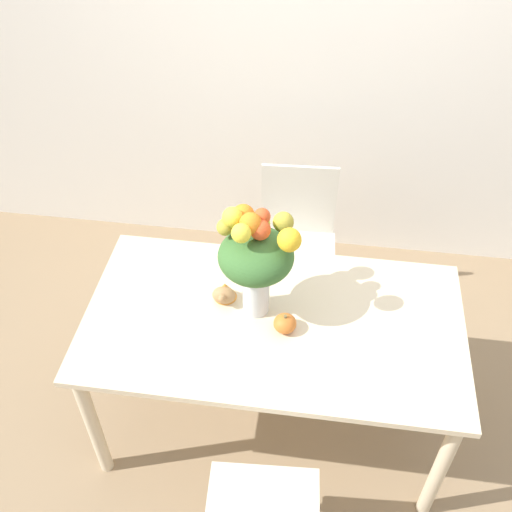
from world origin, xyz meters
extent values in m
plane|color=#8E7556|center=(0.00, 0.00, 0.00)|extent=(12.00, 12.00, 0.00)
cube|color=white|center=(0.00, 1.39, 1.35)|extent=(8.00, 0.06, 2.70)
cube|color=beige|center=(0.00, 0.00, 0.74)|extent=(1.59, 0.85, 0.03)
cylinder|color=beige|center=(-0.73, -0.37, 0.36)|extent=(0.06, 0.06, 0.73)
cylinder|color=beige|center=(0.73, -0.37, 0.36)|extent=(0.06, 0.06, 0.73)
cylinder|color=beige|center=(-0.73, 0.37, 0.36)|extent=(0.06, 0.06, 0.73)
cylinder|color=beige|center=(0.73, 0.37, 0.36)|extent=(0.06, 0.06, 0.73)
cylinder|color=silver|center=(-0.08, 0.05, 0.88)|extent=(0.11, 0.11, 0.25)
cylinder|color=silver|center=(-0.08, 0.05, 0.81)|extent=(0.10, 0.10, 0.10)
cylinder|color=#38662D|center=(-0.06, 0.05, 0.92)|extent=(0.01, 0.01, 0.31)
cylinder|color=#38662D|center=(-0.07, 0.07, 0.92)|extent=(0.01, 0.01, 0.31)
cylinder|color=#38662D|center=(-0.10, 0.06, 0.92)|extent=(0.01, 0.01, 0.31)
cylinder|color=#38662D|center=(-0.10, 0.04, 0.92)|extent=(0.01, 0.01, 0.31)
cylinder|color=#38662D|center=(-0.07, 0.03, 0.92)|extent=(0.01, 0.01, 0.31)
ellipsoid|color=#38662D|center=(-0.08, 0.05, 1.07)|extent=(0.30, 0.30, 0.18)
sphere|color=yellow|center=(0.05, 0.03, 1.19)|extent=(0.09, 0.09, 0.09)
sphere|color=#D64C23|center=(-0.07, 0.06, 1.20)|extent=(0.08, 0.08, 0.08)
sphere|color=#AD9E33|center=(0.01, 0.22, 1.11)|extent=(0.09, 0.09, 0.09)
sphere|color=#D64C23|center=(-0.07, 0.10, 1.23)|extent=(0.07, 0.07, 0.07)
sphere|color=orange|center=(-0.14, 0.15, 1.18)|extent=(0.09, 0.09, 0.09)
sphere|color=yellow|center=(-0.07, 0.18, 1.12)|extent=(0.07, 0.07, 0.07)
sphere|color=orange|center=(-0.10, 0.06, 1.22)|extent=(0.09, 0.09, 0.09)
sphere|color=yellow|center=(-0.13, 0.00, 1.22)|extent=(0.08, 0.08, 0.08)
sphere|color=#AD9E33|center=(-0.20, 0.08, 1.18)|extent=(0.07, 0.07, 0.07)
sphere|color=yellow|center=(-0.18, 0.09, 1.22)|extent=(0.08, 0.08, 0.08)
ellipsoid|color=orange|center=(0.05, -0.05, 0.80)|extent=(0.09, 0.09, 0.08)
cylinder|color=brown|center=(0.05, -0.05, 0.84)|extent=(0.01, 0.01, 0.02)
ellipsoid|color=#A87A4C|center=(-0.22, 0.07, 0.80)|extent=(0.10, 0.07, 0.08)
cone|color=orange|center=(-0.22, 0.10, 0.80)|extent=(0.10, 0.10, 0.08)
sphere|color=#A87A4C|center=(-0.22, 0.03, 0.82)|extent=(0.03, 0.03, 0.03)
cube|color=silver|center=(0.04, 0.70, 0.47)|extent=(0.44, 0.44, 0.02)
cylinder|color=silver|center=(-0.12, 0.52, 0.23)|extent=(0.04, 0.04, 0.46)
cylinder|color=silver|center=(0.22, 0.54, 0.23)|extent=(0.04, 0.04, 0.46)
cylinder|color=silver|center=(-0.14, 0.86, 0.23)|extent=(0.04, 0.04, 0.46)
cylinder|color=silver|center=(0.20, 0.88, 0.23)|extent=(0.04, 0.04, 0.46)
cube|color=silver|center=(0.03, 0.90, 0.69)|extent=(0.40, 0.04, 0.43)
cylinder|color=silver|center=(0.21, -0.53, 0.23)|extent=(0.04, 0.04, 0.46)
cylinder|color=silver|center=(-0.13, -0.55, 0.23)|extent=(0.04, 0.04, 0.46)
camera|label=1|loc=(0.15, -1.62, 2.68)|focal=42.00mm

